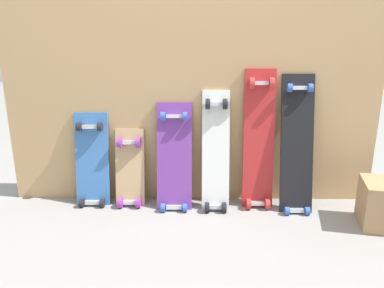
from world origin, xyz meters
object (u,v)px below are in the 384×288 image
(skateboard_natural, at_px, (130,172))
(skateboard_red, at_px, (259,144))
(skateboard_blue, at_px, (92,165))
(skateboard_purple, at_px, (174,162))
(skateboard_black, at_px, (297,150))
(skateboard_white, at_px, (216,156))

(skateboard_natural, bearing_deg, skateboard_red, 0.18)
(skateboard_red, bearing_deg, skateboard_natural, -179.82)
(skateboard_blue, relative_size, skateboard_red, 0.71)
(skateboard_purple, height_order, skateboard_black, skateboard_black)
(skateboard_purple, xyz_separation_m, skateboard_white, (0.27, -0.00, 0.04))
(skateboard_white, distance_m, skateboard_black, 0.52)
(skateboard_blue, relative_size, skateboard_purple, 0.90)
(skateboard_blue, xyz_separation_m, skateboard_natural, (0.25, -0.01, -0.05))
(skateboard_blue, xyz_separation_m, skateboard_white, (0.82, -0.04, 0.08))
(skateboard_white, xyz_separation_m, skateboard_red, (0.28, 0.03, 0.07))
(skateboard_blue, distance_m, skateboard_black, 1.34)
(skateboard_blue, xyz_separation_m, skateboard_purple, (0.55, -0.03, 0.03))
(skateboard_blue, relative_size, skateboard_black, 0.73)
(skateboard_blue, bearing_deg, skateboard_black, -2.01)
(skateboard_natural, bearing_deg, skateboard_black, -2.00)
(skateboard_white, bearing_deg, skateboard_red, 6.00)
(skateboard_red, height_order, skateboard_black, skateboard_red)
(skateboard_natural, distance_m, skateboard_white, 0.58)
(skateboard_white, relative_size, skateboard_black, 0.88)
(skateboard_purple, xyz_separation_m, skateboard_red, (0.55, 0.03, 0.11))
(skateboard_purple, relative_size, skateboard_red, 0.79)
(skateboard_natural, xyz_separation_m, skateboard_purple, (0.30, -0.02, 0.08))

